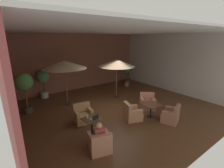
# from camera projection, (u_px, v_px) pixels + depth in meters

# --- Properties ---
(ground_plane) EXTENTS (10.43, 9.51, 0.02)m
(ground_plane) POSITION_uv_depth(u_px,v_px,m) (117.00, 108.00, 9.24)
(ground_plane) COLOR #56341E
(wall_back_brick) EXTENTS (10.43, 0.08, 4.12)m
(wall_back_brick) POSITION_uv_depth(u_px,v_px,m) (79.00, 62.00, 12.32)
(wall_back_brick) COLOR brown
(wall_back_brick) RESTS_ON ground_plane
(wall_left_accent) EXTENTS (0.08, 9.51, 4.12)m
(wall_left_accent) POSITION_uv_depth(u_px,v_px,m) (2.00, 90.00, 5.72)
(wall_left_accent) COLOR brown
(wall_left_accent) RESTS_ON ground_plane
(wall_right_plain) EXTENTS (0.08, 9.51, 4.12)m
(wall_right_plain) POSITION_uv_depth(u_px,v_px,m) (174.00, 64.00, 11.63)
(wall_right_plain) COLOR silver
(wall_right_plain) RESTS_ON ground_plane
(ceiling_slab) EXTENTS (10.43, 9.51, 0.06)m
(ceiling_slab) POSITION_uv_depth(u_px,v_px,m) (118.00, 31.00, 8.10)
(ceiling_slab) COLOR silver
(ceiling_slab) RESTS_ON wall_back_brick
(cafe_table_front_left) EXTENTS (0.73, 0.73, 0.68)m
(cafe_table_front_left) POSITION_uv_depth(u_px,v_px,m) (92.00, 123.00, 6.64)
(cafe_table_front_left) COLOR black
(cafe_table_front_left) RESTS_ON ground_plane
(armchair_front_left_north) EXTENTS (0.91, 0.84, 0.85)m
(armchair_front_left_north) POSITION_uv_depth(u_px,v_px,m) (83.00, 115.00, 7.68)
(armchair_front_left_north) COLOR tan
(armchair_front_left_north) RESTS_ON ground_plane
(armchair_front_left_east) EXTENTS (0.90, 0.92, 0.78)m
(armchair_front_left_east) POSITION_uv_depth(u_px,v_px,m) (100.00, 143.00, 5.66)
(armchair_front_left_east) COLOR tan
(armchair_front_left_east) RESTS_ON ground_plane
(cafe_table_front_right) EXTENTS (0.79, 0.79, 0.68)m
(cafe_table_front_right) POSITION_uv_depth(u_px,v_px,m) (151.00, 106.00, 8.06)
(cafe_table_front_right) COLOR black
(cafe_table_front_right) RESTS_ON ground_plane
(armchair_front_right_north) EXTENTS (0.95, 0.94, 0.86)m
(armchair_front_right_north) POSITION_uv_depth(u_px,v_px,m) (132.00, 114.00, 7.86)
(armchair_front_right_north) COLOR tan
(armchair_front_right_north) RESTS_ON ground_plane
(armchair_front_right_east) EXTENTS (0.99, 0.95, 0.86)m
(armchair_front_right_east) POSITION_uv_depth(u_px,v_px,m) (171.00, 116.00, 7.63)
(armchair_front_right_east) COLOR #AF765B
(armchair_front_right_east) RESTS_ON ground_plane
(armchair_front_right_south) EXTENTS (1.07, 1.07, 0.88)m
(armchair_front_right_south) POSITION_uv_depth(u_px,v_px,m) (147.00, 103.00, 9.09)
(armchair_front_right_south) COLOR tan
(armchair_front_right_south) RESTS_ON ground_plane
(patio_umbrella_tall_red) EXTENTS (2.35, 2.35, 2.54)m
(patio_umbrella_tall_red) POSITION_uv_depth(u_px,v_px,m) (117.00, 63.00, 10.33)
(patio_umbrella_tall_red) COLOR #2D2D2D
(patio_umbrella_tall_red) RESTS_ON ground_plane
(patio_umbrella_center_beige) EXTENTS (2.46, 2.46, 2.62)m
(patio_umbrella_center_beige) POSITION_uv_depth(u_px,v_px,m) (65.00, 65.00, 9.09)
(patio_umbrella_center_beige) COLOR #2D2D2D
(patio_umbrella_center_beige) RESTS_ON ground_plane
(potted_tree_left_corner) EXTENTS (0.71, 0.71, 1.74)m
(potted_tree_left_corner) POSITION_uv_depth(u_px,v_px,m) (129.00, 69.00, 14.11)
(potted_tree_left_corner) COLOR #39322B
(potted_tree_left_corner) RESTS_ON ground_plane
(potted_tree_mid_left) EXTENTS (0.88, 0.88, 2.14)m
(potted_tree_mid_left) POSITION_uv_depth(u_px,v_px,m) (24.00, 85.00, 8.22)
(potted_tree_mid_left) COLOR #38372B
(potted_tree_mid_left) RESTS_ON ground_plane
(potted_tree_mid_right) EXTENTS (0.76, 0.76, 1.80)m
(potted_tree_mid_right) POSITION_uv_depth(u_px,v_px,m) (43.00, 80.00, 10.51)
(potted_tree_mid_right) COLOR silver
(potted_tree_mid_right) RESTS_ON ground_plane
(potted_tree_right_corner) EXTENTS (0.64, 0.64, 1.76)m
(potted_tree_right_corner) POSITION_uv_depth(u_px,v_px,m) (127.00, 71.00, 13.08)
(potted_tree_right_corner) COLOR #A5694F
(potted_tree_right_corner) RESTS_ON ground_plane
(patron_blue_shirt) EXTENTS (0.40, 0.31, 0.67)m
(patron_blue_shirt) POSITION_uv_depth(u_px,v_px,m) (99.00, 132.00, 5.59)
(patron_blue_shirt) COLOR #B4463F
(patron_blue_shirt) RESTS_ON ground_plane
(iced_drink_cup) EXTENTS (0.08, 0.08, 0.11)m
(iced_drink_cup) POSITION_uv_depth(u_px,v_px,m) (87.00, 117.00, 6.62)
(iced_drink_cup) COLOR white
(iced_drink_cup) RESTS_ON cafe_table_front_left
(open_laptop) EXTENTS (0.34, 0.27, 0.20)m
(open_laptop) POSITION_uv_depth(u_px,v_px,m) (95.00, 118.00, 6.52)
(open_laptop) COLOR #9EA0A5
(open_laptop) RESTS_ON cafe_table_front_left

